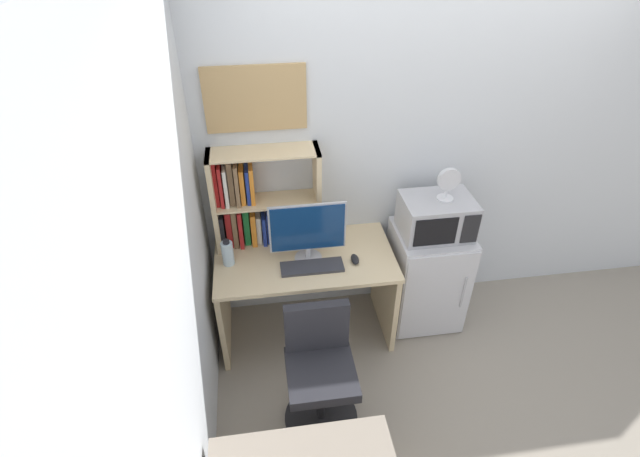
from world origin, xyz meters
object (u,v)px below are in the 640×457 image
hutch_bookshelf (250,201)px  desk_chair (320,375)px  water_bottle (228,253)px  mini_fridge (426,276)px  monitor (308,230)px  wall_corkboard (255,99)px  microwave (436,216)px  desk_fan (448,183)px  keyboard (312,267)px  computer_mouse (355,259)px

hutch_bookshelf → desk_chair: hutch_bookshelf is taller
water_bottle → mini_fridge: water_bottle is taller
monitor → wall_corkboard: 0.88m
microwave → desk_chair: size_ratio=0.57×
hutch_bookshelf → microwave: size_ratio=1.50×
water_bottle → desk_chair: bearing=-54.8°
monitor → water_bottle: monitor is taller
desk_fan → wall_corkboard: 1.34m
hutch_bookshelf → keyboard: bearing=-43.8°
monitor → mini_fridge: bearing=3.9°
monitor → hutch_bookshelf: bearing=144.7°
hutch_bookshelf → water_bottle: (-0.17, -0.22, -0.24)m
desk_fan → wall_corkboard: size_ratio=0.38×
monitor → wall_corkboard: (-0.27, 0.34, 0.77)m
desk_chair → water_bottle: bearing=125.2°
computer_mouse → microwave: bearing=13.3°
water_bottle → microwave: size_ratio=0.40×
desk_chair → wall_corkboard: wall_corkboard is taller
water_bottle → monitor: bearing=-2.8°
monitor → keyboard: 0.25m
hutch_bookshelf → keyboard: hutch_bookshelf is taller
desk_fan → desk_chair: size_ratio=0.28×
mini_fridge → wall_corkboard: 1.78m
wall_corkboard → desk_fan: bearing=-13.1°
hutch_bookshelf → computer_mouse: (0.66, -0.33, -0.31)m
keyboard → computer_mouse: (0.29, 0.03, 0.01)m
keyboard → mini_fridge: bearing=10.5°
wall_corkboard → keyboard: bearing=-57.7°
computer_mouse → water_bottle: (-0.84, 0.10, 0.07)m
microwave → wall_corkboard: bearing=166.7°
mini_fridge → desk_fan: size_ratio=3.42×
computer_mouse → mini_fridge: size_ratio=0.13×
hutch_bookshelf → keyboard: 0.60m
hutch_bookshelf → desk_chair: size_ratio=0.85×
mini_fridge → wall_corkboard: size_ratio=1.29×
wall_corkboard → mini_fridge: bearing=-13.4°
microwave → mini_fridge: bearing=-90.1°
desk_fan → mini_fridge: bearing=176.4°
water_bottle → desk_chair: (0.51, -0.72, -0.43)m
keyboard → desk_chair: bearing=-93.3°
microwave → computer_mouse: bearing=-166.7°
monitor → water_bottle: 0.55m
keyboard → water_bottle: bearing=166.7°
mini_fridge → wall_corkboard: bearing=166.6°
computer_mouse → water_bottle: water_bottle is taller
hutch_bookshelf → desk_fan: (1.29, -0.19, 0.15)m
mini_fridge → water_bottle: bearing=-178.6°
microwave → hutch_bookshelf: bearing=171.5°
hutch_bookshelf → mini_fridge: 1.42m
hutch_bookshelf → computer_mouse: size_ratio=6.77×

